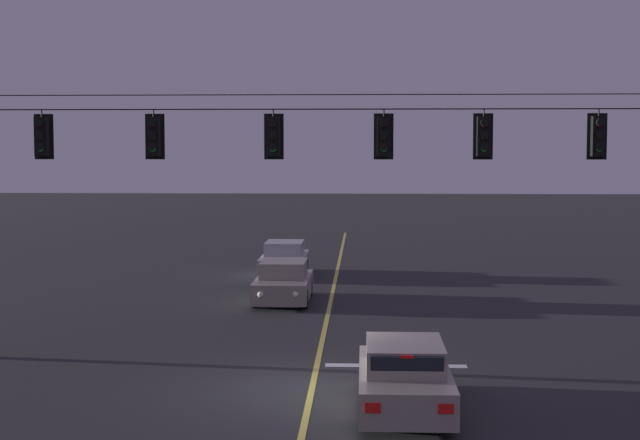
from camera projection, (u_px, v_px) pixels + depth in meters
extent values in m
plane|color=#28282B|center=(312.00, 388.00, 21.21)|extent=(180.00, 180.00, 0.00)
cube|color=#D1C64C|center=(327.00, 317.00, 30.04)|extent=(0.14, 60.00, 0.01)
cube|color=silver|center=(396.00, 366.00, 23.38)|extent=(3.40, 0.36, 0.01)
cylinder|color=black|center=(318.00, 109.00, 23.61)|extent=(18.75, 0.03, 0.03)
cylinder|color=black|center=(318.00, 95.00, 23.58)|extent=(18.75, 0.02, 0.02)
cylinder|color=black|center=(42.00, 113.00, 23.92)|extent=(0.04, 0.04, 0.18)
cube|color=black|center=(42.00, 137.00, 23.96)|extent=(0.32, 0.26, 0.96)
cube|color=black|center=(44.00, 137.00, 24.10)|extent=(0.48, 0.03, 1.12)
sphere|color=#380A0A|center=(40.00, 125.00, 23.78)|extent=(0.17, 0.17, 0.17)
cylinder|color=black|center=(39.00, 123.00, 23.74)|extent=(0.20, 0.10, 0.20)
sphere|color=#3D280A|center=(40.00, 137.00, 23.80)|extent=(0.17, 0.17, 0.17)
cylinder|color=black|center=(39.00, 135.00, 23.76)|extent=(0.20, 0.10, 0.20)
sphere|color=#1ED83F|center=(40.00, 148.00, 23.82)|extent=(0.17, 0.17, 0.17)
cylinder|color=black|center=(40.00, 147.00, 23.78)|extent=(0.20, 0.10, 0.20)
cylinder|color=black|center=(153.00, 113.00, 23.79)|extent=(0.04, 0.04, 0.18)
cube|color=black|center=(154.00, 137.00, 23.84)|extent=(0.32, 0.26, 0.96)
cube|color=black|center=(155.00, 137.00, 23.98)|extent=(0.48, 0.03, 1.12)
sphere|color=#380A0A|center=(152.00, 125.00, 23.66)|extent=(0.17, 0.17, 0.17)
cylinder|color=black|center=(152.00, 123.00, 23.61)|extent=(0.20, 0.10, 0.20)
sphere|color=#3D280A|center=(152.00, 136.00, 23.68)|extent=(0.17, 0.17, 0.17)
cylinder|color=black|center=(152.00, 135.00, 23.63)|extent=(0.20, 0.10, 0.20)
sphere|color=#1ED83F|center=(152.00, 148.00, 23.70)|extent=(0.17, 0.17, 0.17)
cylinder|color=black|center=(152.00, 147.00, 23.65)|extent=(0.20, 0.10, 0.20)
cylinder|color=black|center=(273.00, 113.00, 23.66)|extent=(0.04, 0.04, 0.18)
cube|color=black|center=(273.00, 136.00, 23.70)|extent=(0.32, 0.26, 0.96)
cube|color=black|center=(274.00, 137.00, 23.85)|extent=(0.48, 0.03, 1.12)
sphere|color=#380A0A|center=(273.00, 124.00, 23.52)|extent=(0.17, 0.17, 0.17)
cylinder|color=black|center=(273.00, 123.00, 23.48)|extent=(0.20, 0.10, 0.20)
sphere|color=#3D280A|center=(273.00, 136.00, 23.55)|extent=(0.17, 0.17, 0.17)
cylinder|color=black|center=(273.00, 135.00, 23.50)|extent=(0.20, 0.10, 0.20)
sphere|color=#1ED83F|center=(273.00, 148.00, 23.57)|extent=(0.17, 0.17, 0.17)
cylinder|color=black|center=(273.00, 147.00, 23.52)|extent=(0.20, 0.10, 0.20)
cylinder|color=black|center=(384.00, 113.00, 23.54)|extent=(0.04, 0.04, 0.18)
cube|color=black|center=(384.00, 136.00, 23.59)|extent=(0.32, 0.26, 0.96)
cube|color=black|center=(384.00, 136.00, 23.73)|extent=(0.48, 0.03, 1.12)
sphere|color=#380A0A|center=(384.00, 124.00, 23.40)|extent=(0.17, 0.17, 0.17)
cylinder|color=black|center=(384.00, 123.00, 23.36)|extent=(0.20, 0.10, 0.20)
sphere|color=#3D280A|center=(384.00, 136.00, 23.43)|extent=(0.17, 0.17, 0.17)
cylinder|color=black|center=(384.00, 135.00, 23.38)|extent=(0.20, 0.10, 0.20)
sphere|color=#1ED83F|center=(384.00, 148.00, 23.45)|extent=(0.17, 0.17, 0.17)
cylinder|color=black|center=(384.00, 147.00, 23.40)|extent=(0.20, 0.10, 0.20)
cylinder|color=black|center=(484.00, 113.00, 23.44)|extent=(0.04, 0.04, 0.18)
cube|color=black|center=(484.00, 136.00, 23.48)|extent=(0.32, 0.26, 0.96)
cube|color=black|center=(483.00, 136.00, 23.62)|extent=(0.48, 0.03, 1.12)
sphere|color=#380A0A|center=(485.00, 124.00, 23.30)|extent=(0.17, 0.17, 0.17)
cylinder|color=black|center=(485.00, 122.00, 23.25)|extent=(0.20, 0.10, 0.20)
sphere|color=#3D280A|center=(485.00, 136.00, 23.32)|extent=(0.17, 0.17, 0.17)
cylinder|color=black|center=(485.00, 134.00, 23.28)|extent=(0.20, 0.10, 0.20)
sphere|color=#1ED83F|center=(484.00, 148.00, 23.34)|extent=(0.17, 0.17, 0.17)
cylinder|color=black|center=(485.00, 147.00, 23.30)|extent=(0.20, 0.10, 0.20)
cylinder|color=black|center=(599.00, 112.00, 23.31)|extent=(0.04, 0.04, 0.18)
cube|color=black|center=(598.00, 136.00, 23.36)|extent=(0.32, 0.26, 0.96)
cube|color=black|center=(597.00, 136.00, 23.50)|extent=(0.48, 0.03, 1.12)
sphere|color=#380A0A|center=(600.00, 124.00, 23.18)|extent=(0.17, 0.17, 0.17)
cylinder|color=black|center=(601.00, 122.00, 23.13)|extent=(0.20, 0.10, 0.20)
sphere|color=#3D280A|center=(600.00, 136.00, 23.20)|extent=(0.17, 0.17, 0.17)
cylinder|color=black|center=(600.00, 134.00, 23.15)|extent=(0.20, 0.10, 0.20)
sphere|color=#1ED83F|center=(600.00, 148.00, 23.22)|extent=(0.17, 0.17, 0.17)
cylinder|color=black|center=(600.00, 147.00, 23.17)|extent=(0.20, 0.10, 0.20)
cube|color=gray|center=(404.00, 384.00, 19.45)|extent=(1.80, 4.30, 0.68)
cube|color=gray|center=(405.00, 356.00, 19.28)|extent=(1.51, 2.15, 0.54)
cube|color=black|center=(403.00, 346.00, 20.22)|extent=(1.40, 0.21, 0.48)
cube|color=black|center=(407.00, 368.00, 18.22)|extent=(1.37, 0.18, 0.46)
cylinder|color=black|center=(364.00, 378.00, 20.82)|extent=(0.22, 0.64, 0.64)
cylinder|color=black|center=(439.00, 378.00, 20.75)|extent=(0.22, 0.64, 0.64)
cylinder|color=black|center=(365.00, 411.00, 18.17)|extent=(0.22, 0.64, 0.64)
cylinder|color=black|center=(450.00, 412.00, 18.10)|extent=(0.22, 0.64, 0.64)
cube|color=red|center=(373.00, 408.00, 17.31)|extent=(0.28, 0.03, 0.18)
cube|color=red|center=(446.00, 409.00, 17.25)|extent=(0.28, 0.03, 0.18)
cube|color=red|center=(407.00, 357.00, 18.10)|extent=(0.24, 0.04, 0.06)
cube|color=gray|center=(284.00, 287.00, 33.09)|extent=(1.80, 4.30, 0.68)
cube|color=gray|center=(284.00, 269.00, 33.16)|extent=(1.51, 2.15, 0.54)
cube|color=black|center=(281.00, 272.00, 32.23)|extent=(1.40, 0.21, 0.48)
cube|color=black|center=(286.00, 265.00, 34.22)|extent=(1.37, 0.18, 0.46)
cylinder|color=black|center=(304.00, 298.00, 31.74)|extent=(0.22, 0.64, 0.64)
cylinder|color=black|center=(256.00, 298.00, 31.81)|extent=(0.22, 0.64, 0.64)
cylinder|color=black|center=(309.00, 287.00, 34.39)|extent=(0.22, 0.64, 0.64)
cylinder|color=black|center=(264.00, 287.00, 34.46)|extent=(0.22, 0.64, 0.64)
sphere|color=white|center=(295.00, 295.00, 30.90)|extent=(0.20, 0.20, 0.20)
sphere|color=white|center=(260.00, 295.00, 30.95)|extent=(0.20, 0.20, 0.20)
cube|color=#A5A5AD|center=(284.00, 263.00, 39.88)|extent=(1.80, 4.30, 0.68)
cube|color=#A5A5AD|center=(284.00, 248.00, 39.96)|extent=(1.51, 2.15, 0.54)
cube|color=black|center=(283.00, 250.00, 39.02)|extent=(1.40, 0.21, 0.48)
cube|color=black|center=(287.00, 245.00, 41.02)|extent=(1.37, 0.18, 0.46)
cylinder|color=black|center=(302.00, 272.00, 38.53)|extent=(0.22, 0.64, 0.64)
cylinder|color=black|center=(262.00, 272.00, 38.60)|extent=(0.22, 0.64, 0.64)
cylinder|color=black|center=(306.00, 264.00, 41.19)|extent=(0.22, 0.64, 0.64)
cylinder|color=black|center=(268.00, 264.00, 41.26)|extent=(0.22, 0.64, 0.64)
sphere|color=white|center=(294.00, 268.00, 37.69)|extent=(0.20, 0.20, 0.20)
sphere|color=white|center=(265.00, 268.00, 37.74)|extent=(0.20, 0.20, 0.20)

